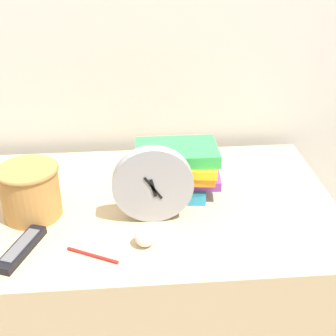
# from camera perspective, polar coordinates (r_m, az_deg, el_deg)

# --- Properties ---
(wall_back) EXTENTS (6.00, 0.04, 2.40)m
(wall_back) POSITION_cam_1_polar(r_m,az_deg,el_deg) (1.54, -6.48, 17.61)
(wall_back) COLOR beige
(wall_back) RESTS_ON ground_plane
(desk) EXTENTS (1.21, 0.67, 0.77)m
(desk) POSITION_cam_1_polar(r_m,az_deg,el_deg) (1.57, -5.03, -16.33)
(desk) COLOR tan
(desk) RESTS_ON ground_plane
(desk_clock) EXTENTS (0.21, 0.04, 0.21)m
(desk_clock) POSITION_cam_1_polar(r_m,az_deg,el_deg) (1.20, -1.86, -2.08)
(desk_clock) COLOR #99999E
(desk_clock) RESTS_ON desk
(book_stack) EXTENTS (0.25, 0.19, 0.15)m
(book_stack) POSITION_cam_1_polar(r_m,az_deg,el_deg) (1.32, 1.27, -0.06)
(book_stack) COLOR #2D9ED1
(book_stack) RESTS_ON desk
(basket) EXTENTS (0.16, 0.16, 0.14)m
(basket) POSITION_cam_1_polar(r_m,az_deg,el_deg) (1.28, -16.48, -2.58)
(basket) COLOR #B27A3D
(basket) RESTS_ON desk
(tv_remote) EXTENTS (0.10, 0.17, 0.02)m
(tv_remote) POSITION_cam_1_polar(r_m,az_deg,el_deg) (1.19, -17.45, -9.34)
(tv_remote) COLOR black
(tv_remote) RESTS_ON desk
(crumpled_paper_ball) EXTENTS (0.05, 0.05, 0.05)m
(crumpled_paper_ball) POSITION_cam_1_polar(r_m,az_deg,el_deg) (1.15, -2.81, -8.34)
(crumpled_paper_ball) COLOR white
(crumpled_paper_ball) RESTS_ON desk
(pen) EXTENTS (0.13, 0.07, 0.01)m
(pen) POSITION_cam_1_polar(r_m,az_deg,el_deg) (1.14, -9.20, -10.45)
(pen) COLOR #B21E1E
(pen) RESTS_ON desk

